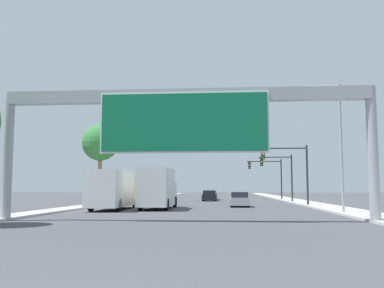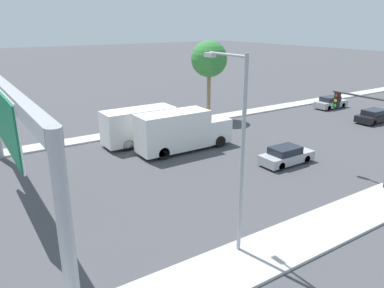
{
  "view_description": "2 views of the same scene",
  "coord_description": "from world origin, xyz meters",
  "px_view_note": "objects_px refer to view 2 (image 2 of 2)",
  "views": [
    {
      "loc": [
        2.27,
        -5.01,
        1.84
      ],
      "look_at": [
        0.0,
        23.35,
        4.72
      ],
      "focal_mm": 40.0,
      "sensor_mm": 36.0,
      "label": 1
    },
    {
      "loc": [
        21.9,
        15.43,
        10.39
      ],
      "look_at": [
        -0.26,
        29.97,
        1.66
      ],
      "focal_mm": 35.0,
      "sensor_mm": 36.0,
      "label": 2
    }
  ],
  "objects_px": {
    "car_far_right": "(331,103)",
    "palm_tree_background": "(209,59)",
    "truck_box_secondary": "(181,131)",
    "car_far_left": "(375,116)",
    "car_mid_center": "(286,156)",
    "street_lamp_right": "(238,141)",
    "sign_gantry": "(8,115)",
    "traffic_light_near_intersection": "(371,123)",
    "truck_box_primary": "(148,125)"
  },
  "relations": [
    {
      "from": "car_far_right",
      "to": "palm_tree_background",
      "type": "bearing_deg",
      "value": -104.28
    },
    {
      "from": "truck_box_secondary",
      "to": "street_lamp_right",
      "type": "height_order",
      "value": "street_lamp_right"
    },
    {
      "from": "car_far_left",
      "to": "street_lamp_right",
      "type": "height_order",
      "value": "street_lamp_right"
    },
    {
      "from": "sign_gantry",
      "to": "car_far_left",
      "type": "height_order",
      "value": "sign_gantry"
    },
    {
      "from": "car_far_left",
      "to": "car_mid_center",
      "type": "relative_size",
      "value": 1.05
    },
    {
      "from": "car_mid_center",
      "to": "traffic_light_near_intersection",
      "type": "xyz_separation_m",
      "value": [
        5.21,
        1.92,
        3.43
      ]
    },
    {
      "from": "car_far_right",
      "to": "sign_gantry",
      "type": "bearing_deg",
      "value": -79.36
    },
    {
      "from": "car_mid_center",
      "to": "truck_box_secondary",
      "type": "distance_m",
      "value": 8.69
    },
    {
      "from": "truck_box_secondary",
      "to": "truck_box_primary",
      "type": "bearing_deg",
      "value": -158.99
    },
    {
      "from": "car_mid_center",
      "to": "palm_tree_background",
      "type": "distance_m",
      "value": 15.99
    },
    {
      "from": "truck_box_secondary",
      "to": "car_far_right",
      "type": "bearing_deg",
      "value": 98.27
    },
    {
      "from": "truck_box_primary",
      "to": "street_lamp_right",
      "type": "relative_size",
      "value": 0.96
    },
    {
      "from": "truck_box_primary",
      "to": "street_lamp_right",
      "type": "xyz_separation_m",
      "value": [
        17.0,
        -4.07,
        3.81
      ]
    },
    {
      "from": "car_mid_center",
      "to": "traffic_light_near_intersection",
      "type": "relative_size",
      "value": 0.73
    },
    {
      "from": "sign_gantry",
      "to": "truck_box_primary",
      "type": "relative_size",
      "value": 2.32
    },
    {
      "from": "car_far_left",
      "to": "truck_box_primary",
      "type": "xyz_separation_m",
      "value": [
        -7.0,
        -23.58,
        0.94
      ]
    },
    {
      "from": "street_lamp_right",
      "to": "truck_box_secondary",
      "type": "bearing_deg",
      "value": 158.14
    },
    {
      "from": "palm_tree_background",
      "to": "street_lamp_right",
      "type": "height_order",
      "value": "street_lamp_right"
    },
    {
      "from": "sign_gantry",
      "to": "traffic_light_near_intersection",
      "type": "height_order",
      "value": "sign_gantry"
    },
    {
      "from": "car_far_right",
      "to": "palm_tree_background",
      "type": "height_order",
      "value": "palm_tree_background"
    },
    {
      "from": "car_far_left",
      "to": "street_lamp_right",
      "type": "xyz_separation_m",
      "value": [
        10.0,
        -27.65,
        4.75
      ]
    },
    {
      "from": "car_mid_center",
      "to": "truck_box_secondary",
      "type": "xyz_separation_m",
      "value": [
        -7.0,
        -5.04,
        1.06
      ]
    },
    {
      "from": "street_lamp_right",
      "to": "car_far_right",
      "type": "bearing_deg",
      "value": 119.95
    },
    {
      "from": "palm_tree_background",
      "to": "street_lamp_right",
      "type": "relative_size",
      "value": 0.92
    },
    {
      "from": "truck_box_primary",
      "to": "palm_tree_background",
      "type": "distance_m",
      "value": 11.45
    },
    {
      "from": "car_mid_center",
      "to": "palm_tree_background",
      "type": "relative_size",
      "value": 0.52
    },
    {
      "from": "sign_gantry",
      "to": "truck_box_primary",
      "type": "bearing_deg",
      "value": 120.65
    },
    {
      "from": "car_far_left",
      "to": "car_mid_center",
      "type": "height_order",
      "value": "car_far_left"
    },
    {
      "from": "sign_gantry",
      "to": "palm_tree_background",
      "type": "relative_size",
      "value": 2.41
    },
    {
      "from": "car_far_right",
      "to": "street_lamp_right",
      "type": "xyz_separation_m",
      "value": [
        17.0,
        -29.5,
        4.73
      ]
    },
    {
      "from": "truck_box_secondary",
      "to": "car_mid_center",
      "type": "bearing_deg",
      "value": 35.74
    },
    {
      "from": "truck_box_primary",
      "to": "traffic_light_near_intersection",
      "type": "distance_m",
      "value": 17.94
    },
    {
      "from": "car_mid_center",
      "to": "palm_tree_background",
      "type": "bearing_deg",
      "value": 167.76
    },
    {
      "from": "car_far_right",
      "to": "traffic_light_near_intersection",
      "type": "distance_m",
      "value": 23.49
    },
    {
      "from": "sign_gantry",
      "to": "palm_tree_background",
      "type": "height_order",
      "value": "palm_tree_background"
    },
    {
      "from": "truck_box_secondary",
      "to": "street_lamp_right",
      "type": "distance_m",
      "value": 15.01
    },
    {
      "from": "truck_box_primary",
      "to": "car_far_left",
      "type": "bearing_deg",
      "value": 73.47
    },
    {
      "from": "car_far_right",
      "to": "car_mid_center",
      "type": "relative_size",
      "value": 1.02
    },
    {
      "from": "truck_box_primary",
      "to": "truck_box_secondary",
      "type": "relative_size",
      "value": 1.06
    },
    {
      "from": "truck_box_primary",
      "to": "traffic_light_near_intersection",
      "type": "height_order",
      "value": "traffic_light_near_intersection"
    },
    {
      "from": "truck_box_secondary",
      "to": "traffic_light_near_intersection",
      "type": "bearing_deg",
      "value": 29.69
    },
    {
      "from": "car_far_right",
      "to": "palm_tree_background",
      "type": "xyz_separation_m",
      "value": [
        -4.05,
        -15.9,
        5.8
      ]
    },
    {
      "from": "car_far_right",
      "to": "car_mid_center",
      "type": "height_order",
      "value": "car_far_right"
    },
    {
      "from": "car_far_left",
      "to": "palm_tree_background",
      "type": "distance_m",
      "value": 18.79
    },
    {
      "from": "car_mid_center",
      "to": "truck_box_secondary",
      "type": "relative_size",
      "value": 0.53
    },
    {
      "from": "car_far_left",
      "to": "palm_tree_background",
      "type": "height_order",
      "value": "palm_tree_background"
    },
    {
      "from": "sign_gantry",
      "to": "car_mid_center",
      "type": "bearing_deg",
      "value": 79.11
    },
    {
      "from": "car_far_left",
      "to": "truck_box_secondary",
      "type": "relative_size",
      "value": 0.55
    },
    {
      "from": "car_far_left",
      "to": "traffic_light_near_intersection",
      "type": "height_order",
      "value": "traffic_light_near_intersection"
    },
    {
      "from": "truck_box_secondary",
      "to": "car_far_left",
      "type": "bearing_deg",
      "value": 81.06
    }
  ]
}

